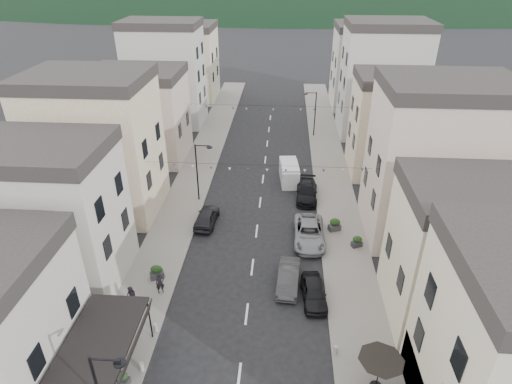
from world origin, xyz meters
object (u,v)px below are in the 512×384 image
delivery_van (289,172)px  pedestrian_a (160,283)px  parked_car_e (207,217)px  pedestrian_b (131,296)px  parked_car_a (314,292)px  parked_car_d (307,192)px  parked_car_c (309,233)px  parked_car_b (288,278)px

delivery_van → pedestrian_a: bearing=-122.1°
parked_car_e → pedestrian_b: 11.20m
delivery_van → parked_car_a: bearing=-89.7°
parked_car_a → parked_car_e: parked_car_e is taller
parked_car_a → pedestrian_b: pedestrian_b is taller
parked_car_a → pedestrian_a: pedestrian_a is taller
parked_car_d → delivery_van: 4.02m
parked_car_e → pedestrian_b: (-3.37, -10.68, 0.17)m
parked_car_a → parked_car_d: (0.00, 14.49, 0.04)m
parked_car_c → parked_car_e: size_ratio=1.30×
parked_car_e → pedestrian_a: size_ratio=2.58×
parked_car_a → pedestrian_a: size_ratio=2.42×
pedestrian_b → parked_car_e: bearing=100.6°
delivery_van → parked_car_b: bearing=-95.4°
parked_car_a → delivery_van: 18.16m
parked_car_e → pedestrian_b: bearing=75.9°
parked_car_a → parked_car_e: size_ratio=0.94×
delivery_van → pedestrian_a: delivery_van is taller
pedestrian_a → delivery_van: bearing=37.9°
parked_car_e → delivery_van: size_ratio=0.91×
pedestrian_a → pedestrian_b: pedestrian_a is taller
parked_car_a → parked_car_b: size_ratio=0.94×
parked_car_b → pedestrian_b: pedestrian_b is taller
parked_car_b → parked_car_e: (-7.40, 7.75, 0.02)m
parked_car_a → pedestrian_b: bearing=-177.8°
parked_car_b → pedestrian_a: size_ratio=2.58×
parked_car_c → delivery_van: delivery_van is taller
parked_car_d → pedestrian_b: pedestrian_b is taller
parked_car_c → parked_car_e: bearing=167.5°
parked_car_c → parked_car_d: parked_car_c is taller
parked_car_b → parked_car_c: bearing=77.2°
parked_car_d → delivery_van: size_ratio=1.06×
parked_car_d → parked_car_c: bearing=-88.0°
delivery_van → pedestrian_b: bearing=-124.2°
parked_car_d → parked_car_e: bearing=-147.4°
parked_car_a → parked_car_c: 7.18m
parked_car_b → pedestrian_b: (-10.77, -2.93, 0.20)m
parked_car_c → parked_car_d: (0.07, 7.31, -0.06)m
parked_car_a → pedestrian_a: 10.95m
delivery_van → pedestrian_a: (-9.16, -18.19, -0.12)m
parked_car_d → pedestrian_b: bearing=-125.6°
parked_car_b → parked_car_d: bearing=86.1°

